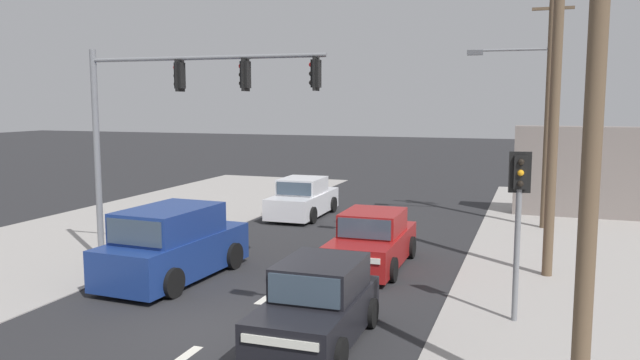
% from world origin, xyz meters
% --- Properties ---
extents(ground_plane, '(140.00, 140.00, 0.00)m').
position_xyz_m(ground_plane, '(0.00, 0.00, 0.00)').
color(ground_plane, '#28282B').
extents(lane_dash_mid, '(0.20, 2.40, 0.01)m').
position_xyz_m(lane_dash_mid, '(0.00, 3.00, 0.00)').
color(lane_dash_mid, silver).
rests_on(lane_dash_mid, ground).
extents(lane_dash_far, '(0.20, 2.40, 0.01)m').
position_xyz_m(lane_dash_far, '(0.00, 8.00, 0.00)').
color(lane_dash_far, silver).
rests_on(lane_dash_far, ground).
extents(kerb_left_verge, '(8.00, 40.00, 0.02)m').
position_xyz_m(kerb_left_verge, '(-8.50, 4.00, 0.01)').
color(kerb_left_verge, '#A39E99').
rests_on(kerb_left_verge, ground).
extents(utility_pole_foreground_right, '(3.78, 0.43, 9.82)m').
position_xyz_m(utility_pole_foreground_right, '(6.41, -1.41, 5.27)').
color(utility_pole_foreground_right, brown).
rests_on(utility_pole_foreground_right, ground).
extents(utility_pole_midground_right, '(3.78, 0.52, 10.46)m').
position_xyz_m(utility_pole_midground_right, '(6.10, 6.43, 5.60)').
color(utility_pole_midground_right, brown).
rests_on(utility_pole_midground_right, ground).
extents(utility_pole_background_right, '(3.78, 0.42, 8.89)m').
position_xyz_m(utility_pole_background_right, '(6.04, 13.03, 4.80)').
color(utility_pole_background_right, brown).
rests_on(utility_pole_background_right, ground).
extents(traffic_signal_mast, '(6.89, 0.53, 6.00)m').
position_xyz_m(traffic_signal_mast, '(-3.52, 3.94, 4.35)').
color(traffic_signal_mast, slate).
rests_on(traffic_signal_mast, ground).
extents(pedestal_signal_right_kerb, '(0.44, 0.30, 3.56)m').
position_xyz_m(pedestal_signal_right_kerb, '(5.54, 2.55, 2.42)').
color(pedestal_signal_right_kerb, slate).
rests_on(pedestal_signal_right_kerb, ground).
extents(sedan_crossing_left, '(1.92, 4.25, 1.56)m').
position_xyz_m(sedan_crossing_left, '(1.63, 5.86, 0.70)').
color(sedan_crossing_left, maroon).
rests_on(sedan_crossing_left, ground).
extents(hatchback_oncoming_near, '(1.80, 3.65, 1.53)m').
position_xyz_m(hatchback_oncoming_near, '(2.00, 0.21, 0.70)').
color(hatchback_oncoming_near, black).
rests_on(hatchback_oncoming_near, ground).
extents(suv_oncoming_mid, '(2.26, 4.63, 1.90)m').
position_xyz_m(suv_oncoming_mid, '(-2.92, 2.98, 0.88)').
color(suv_oncoming_mid, navy).
rests_on(suv_oncoming_mid, ground).
extents(sedan_receding_far, '(1.93, 4.26, 1.56)m').
position_xyz_m(sedan_receding_far, '(-2.91, 12.38, 0.70)').
color(sedan_receding_far, silver).
rests_on(sedan_receding_far, ground).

